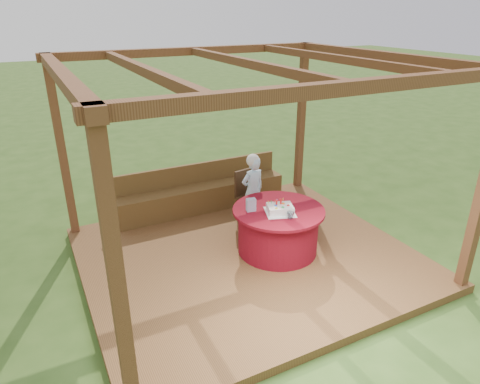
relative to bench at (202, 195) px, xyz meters
name	(u,v)px	position (x,y,z in m)	size (l,w,h in m)	color
ground	(248,261)	(0.00, -1.72, -0.38)	(60.00, 60.00, 0.00)	#304F1A
deck	(248,257)	(0.00, -1.72, -0.32)	(4.50, 4.00, 0.12)	brown
pergola	(249,95)	(0.00, -1.72, 2.02)	(4.50, 4.00, 2.72)	brown
bench	(202,195)	(0.00, 0.00, 0.00)	(3.00, 0.42, 0.80)	brown
table	(278,230)	(0.43, -1.82, 0.08)	(1.30, 1.30, 0.67)	maroon
chair	(249,193)	(0.55, -0.71, 0.20)	(0.47, 0.47, 0.85)	#3D2513
elderly_woman	(253,188)	(0.54, -0.86, 0.34)	(0.45, 0.32, 1.18)	#ABE1FF
birthday_cake	(280,209)	(0.39, -1.93, 0.46)	(0.50, 0.50, 0.18)	white
gift_bag	(251,205)	(0.06, -1.70, 0.50)	(0.13, 0.08, 0.18)	#CB83AC
drinking_glass	(290,215)	(0.41, -2.15, 0.45)	(0.10, 0.10, 0.09)	white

